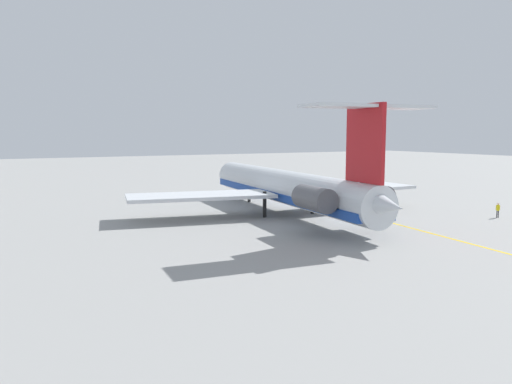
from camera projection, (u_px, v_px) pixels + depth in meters
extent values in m
plane|color=gray|center=(343.00, 209.00, 64.44)|extent=(326.30, 326.30, 0.00)
cylinder|color=silver|center=(285.00, 187.00, 60.55)|extent=(38.15, 7.77, 4.05)
cone|color=silver|center=(232.00, 175.00, 77.90)|extent=(4.58, 4.28, 3.88)
cone|color=silver|center=(380.00, 204.00, 43.15)|extent=(6.21, 4.01, 3.44)
cube|color=#19429E|center=(285.00, 194.00, 60.65)|extent=(37.32, 7.77, 0.89)
cube|color=silver|center=(201.00, 196.00, 57.36)|extent=(9.60, 17.79, 0.40)
cube|color=silver|center=(352.00, 188.00, 65.44)|extent=(6.42, 16.90, 0.40)
cylinder|color=#515156|center=(314.00, 199.00, 47.30)|extent=(5.27, 2.84, 2.35)
cube|color=silver|center=(321.00, 198.00, 47.57)|extent=(3.15, 1.58, 0.49)
cylinder|color=#515156|center=(371.00, 195.00, 49.81)|extent=(5.27, 2.84, 2.35)
cube|color=silver|center=(365.00, 196.00, 49.54)|extent=(3.15, 1.58, 0.49)
cube|color=#B2191E|center=(365.00, 143.00, 44.84)|extent=(5.49, 0.94, 7.17)
cube|color=silver|center=(337.00, 106.00, 42.81)|extent=(4.36, 6.25, 0.28)
cube|color=silver|center=(398.00, 107.00, 45.32)|extent=(4.36, 6.25, 0.28)
cylinder|color=black|center=(249.00, 191.00, 71.37)|extent=(0.45, 0.45, 3.07)
cylinder|color=black|center=(265.00, 204.00, 58.36)|extent=(0.45, 0.45, 3.07)
cylinder|color=black|center=(313.00, 201.00, 60.86)|extent=(0.45, 0.45, 3.07)
cylinder|color=black|center=(497.00, 214.00, 58.15)|extent=(0.10, 0.10, 0.84)
cylinder|color=black|center=(498.00, 214.00, 58.07)|extent=(0.10, 0.10, 0.84)
cylinder|color=yellow|center=(498.00, 208.00, 58.02)|extent=(0.28, 0.28, 0.67)
sphere|color=#DBB28E|center=(498.00, 204.00, 57.96)|extent=(0.26, 0.26, 0.26)
cylinder|color=yellow|center=(496.00, 207.00, 58.11)|extent=(0.08, 0.08, 0.57)
cylinder|color=yellow|center=(500.00, 208.00, 57.92)|extent=(0.08, 0.08, 0.57)
cylinder|color=black|center=(352.00, 191.00, 82.07)|extent=(0.10, 0.10, 0.82)
cylinder|color=black|center=(351.00, 191.00, 82.06)|extent=(0.10, 0.10, 0.82)
cylinder|color=yellow|center=(351.00, 186.00, 81.98)|extent=(0.28, 0.28, 0.65)
sphere|color=#8C6647|center=(351.00, 184.00, 81.92)|extent=(0.26, 0.26, 0.26)
cylinder|color=yellow|center=(352.00, 186.00, 81.99)|extent=(0.08, 0.08, 0.55)
cylinder|color=yellow|center=(350.00, 186.00, 81.96)|extent=(0.08, 0.08, 0.55)
cylinder|color=black|center=(311.00, 187.00, 87.44)|extent=(0.10, 0.10, 0.82)
cylinder|color=black|center=(312.00, 187.00, 87.54)|extent=(0.10, 0.10, 0.82)
cylinder|color=#191E4C|center=(312.00, 183.00, 87.40)|extent=(0.27, 0.27, 0.65)
sphere|color=tan|center=(312.00, 180.00, 87.35)|extent=(0.25, 0.25, 0.25)
cylinder|color=#191E4C|center=(311.00, 183.00, 87.28)|extent=(0.08, 0.08, 0.55)
cylinder|color=#191E4C|center=(312.00, 183.00, 87.51)|extent=(0.08, 0.08, 0.55)
cube|color=gold|center=(339.00, 209.00, 64.95)|extent=(72.15, 8.41, 0.01)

